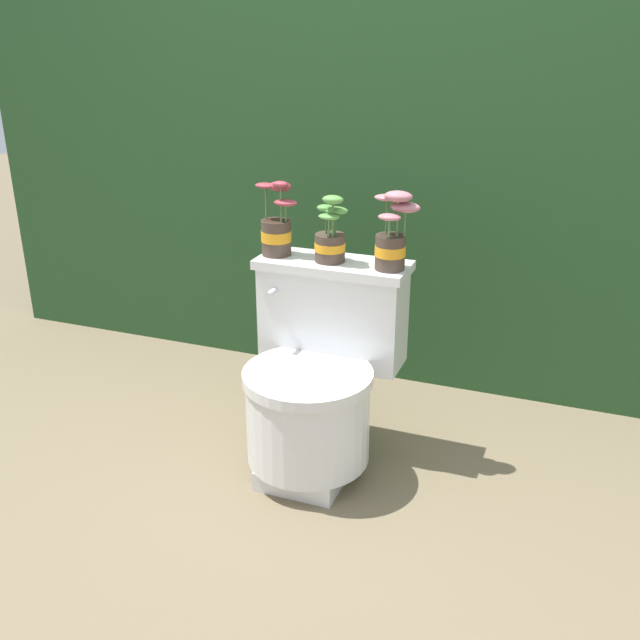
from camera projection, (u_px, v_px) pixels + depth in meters
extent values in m
plane|color=#75664C|center=(305.00, 478.00, 2.39)|extent=(12.00, 12.00, 0.00)
cube|color=#234723|center=(410.00, 153.00, 3.14)|extent=(3.73, 0.86, 1.79)
cube|color=silver|center=(308.00, 464.00, 2.40)|extent=(0.27, 0.32, 0.07)
cylinder|color=silver|center=(307.00, 419.00, 2.34)|extent=(0.41, 0.41, 0.28)
cylinder|color=silver|center=(307.00, 376.00, 2.28)|extent=(0.42, 0.42, 0.04)
cube|color=silver|center=(332.00, 315.00, 2.43)|extent=(0.49, 0.18, 0.33)
cube|color=silver|center=(332.00, 265.00, 2.36)|extent=(0.51, 0.20, 0.03)
cylinder|color=silver|center=(272.00, 293.00, 2.35)|extent=(0.02, 0.05, 0.02)
cylinder|color=#47382D|center=(276.00, 238.00, 2.40)|extent=(0.10, 0.10, 0.12)
cylinder|color=orange|center=(276.00, 236.00, 2.40)|extent=(0.10, 0.10, 0.04)
cylinder|color=#332319|center=(276.00, 222.00, 2.38)|extent=(0.09, 0.09, 0.01)
cylinder|color=#4C753D|center=(281.00, 204.00, 2.34)|extent=(0.01, 0.01, 0.12)
ellipsoid|color=#93333D|center=(281.00, 184.00, 2.31)|extent=(0.05, 0.04, 0.02)
cylinder|color=#4C753D|center=(280.00, 205.00, 2.37)|extent=(0.01, 0.01, 0.10)
ellipsoid|color=#93333D|center=(280.00, 186.00, 2.34)|extent=(0.08, 0.05, 0.03)
cylinder|color=#4C753D|center=(266.00, 203.00, 2.37)|extent=(0.01, 0.01, 0.11)
ellipsoid|color=#93333D|center=(265.00, 186.00, 2.35)|extent=(0.07, 0.05, 0.02)
cylinder|color=#4C753D|center=(286.00, 213.00, 2.35)|extent=(0.01, 0.01, 0.06)
ellipsoid|color=#93333D|center=(285.00, 203.00, 2.33)|extent=(0.08, 0.06, 0.02)
cylinder|color=#47382D|center=(330.00, 248.00, 2.34)|extent=(0.10, 0.10, 0.09)
cylinder|color=orange|center=(330.00, 246.00, 2.33)|extent=(0.10, 0.10, 0.03)
cylinder|color=#332319|center=(330.00, 236.00, 2.32)|extent=(0.09, 0.09, 0.01)
cylinder|color=#4C753D|center=(335.00, 224.00, 2.30)|extent=(0.01, 0.01, 0.07)
ellipsoid|color=#569342|center=(335.00, 210.00, 2.28)|extent=(0.09, 0.06, 0.02)
cylinder|color=#4C753D|center=(328.00, 228.00, 2.28)|extent=(0.01, 0.01, 0.06)
ellipsoid|color=#569342|center=(328.00, 217.00, 2.26)|extent=(0.07, 0.05, 0.02)
cylinder|color=#4C753D|center=(326.00, 222.00, 2.30)|extent=(0.01, 0.01, 0.08)
ellipsoid|color=#569342|center=(326.00, 208.00, 2.29)|extent=(0.06, 0.04, 0.02)
cylinder|color=#4C753D|center=(333.00, 220.00, 2.26)|extent=(0.01, 0.01, 0.11)
ellipsoid|color=#569342|center=(333.00, 200.00, 2.24)|extent=(0.07, 0.05, 0.03)
cylinder|color=#47382D|center=(390.00, 252.00, 2.25)|extent=(0.10, 0.10, 0.11)
cylinder|color=orange|center=(390.00, 251.00, 2.25)|extent=(0.10, 0.10, 0.03)
cylinder|color=#332319|center=(391.00, 237.00, 2.24)|extent=(0.09, 0.09, 0.01)
cylinder|color=#4C753D|center=(405.00, 223.00, 2.21)|extent=(0.01, 0.01, 0.08)
ellipsoid|color=#B26B75|center=(405.00, 207.00, 2.19)|extent=(0.09, 0.07, 0.03)
cylinder|color=#4C753D|center=(397.00, 218.00, 2.19)|extent=(0.01, 0.01, 0.12)
ellipsoid|color=#B26B75|center=(398.00, 196.00, 2.17)|extent=(0.09, 0.06, 0.03)
cylinder|color=#4C753D|center=(386.00, 217.00, 2.23)|extent=(0.01, 0.01, 0.11)
ellipsoid|color=#B26B75|center=(387.00, 198.00, 2.21)|extent=(0.08, 0.06, 0.02)
cylinder|color=#4C753D|center=(389.00, 229.00, 2.19)|extent=(0.01, 0.01, 0.06)
ellipsoid|color=#B26B75|center=(390.00, 217.00, 2.17)|extent=(0.07, 0.05, 0.02)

